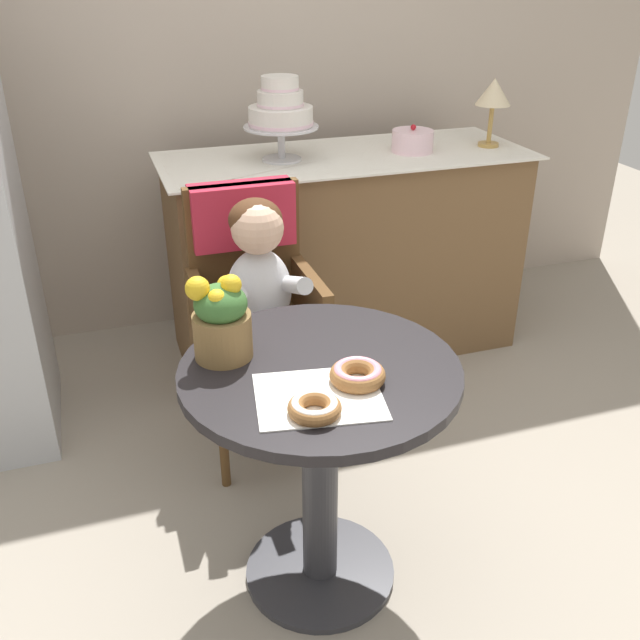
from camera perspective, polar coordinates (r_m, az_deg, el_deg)
ground_plane at (r=2.24m, az=0.00°, el=-19.75°), size 8.00×8.00×0.00m
back_wall at (r=3.34m, az=-10.89°, el=21.97°), size 4.80×0.10×2.70m
cafe_table at (r=1.90m, az=0.00°, el=-9.25°), size 0.72×0.72×0.72m
wicker_chair at (r=2.47m, az=-5.67°, el=3.32°), size 0.42×0.45×0.95m
seated_child at (r=2.31m, az=-4.82°, el=2.69°), size 0.27×0.32×0.73m
paper_napkin at (r=1.66m, az=-0.09°, el=-6.21°), size 0.33×0.29×0.00m
donut_front at (r=1.70m, az=3.05°, el=-4.37°), size 0.14×0.14×0.04m
donut_mid at (r=1.59m, az=-0.44°, el=-7.04°), size 0.12×0.12×0.04m
flower_vase at (r=1.79m, az=-7.99°, el=0.18°), size 0.16×0.15×0.23m
display_counter at (r=3.16m, az=2.01°, el=5.36°), size 1.56×0.62×0.90m
tiered_cake_stand at (r=2.90m, az=-3.20°, el=16.51°), size 0.30×0.30×0.33m
round_layer_cake at (r=3.09m, az=7.49°, el=14.16°), size 0.18×0.18×0.11m
table_lamp at (r=3.21m, az=13.86°, el=17.25°), size 0.15×0.15×0.28m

